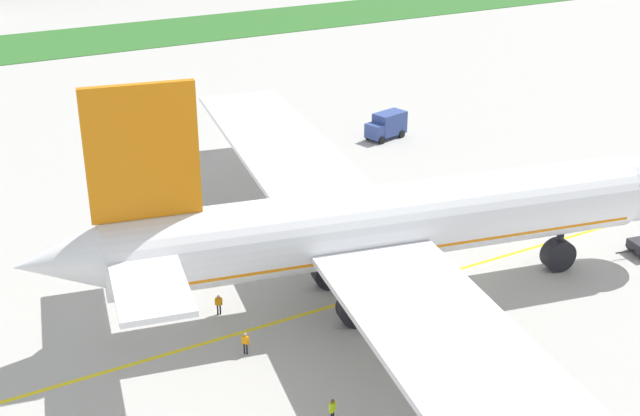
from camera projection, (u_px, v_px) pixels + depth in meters
The scene contains 8 objects.
ground_plane at pixel (436, 289), 65.85m from camera, with size 600.00×600.00×0.00m, color #ADAAA5.
apron_taxi_line at pixel (422, 280), 67.29m from camera, with size 280.00×0.36×0.01m, color yellow.
grass_median_strip at pixel (80, 41), 149.38m from camera, with size 320.00×24.00×0.10m, color #2D6628.
airliner_foreground at pixel (376, 226), 61.91m from camera, with size 50.22×79.24×18.36m.
ground_crew_wingwalker_port at pixel (245, 341), 57.11m from camera, with size 0.47×0.49×1.66m.
ground_crew_marshaller_front at pixel (333, 409), 50.23m from camera, with size 0.53×0.44×1.70m.
ground_crew_wingwalker_starboard at pixel (219, 303), 61.96m from camera, with size 0.53×0.40×1.63m.
service_truck_baggage_loader at pixel (387, 125), 99.31m from camera, with size 5.51×3.44×3.07m.
Camera 1 is at (-36.65, -45.72, 32.06)m, focal length 47.04 mm.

